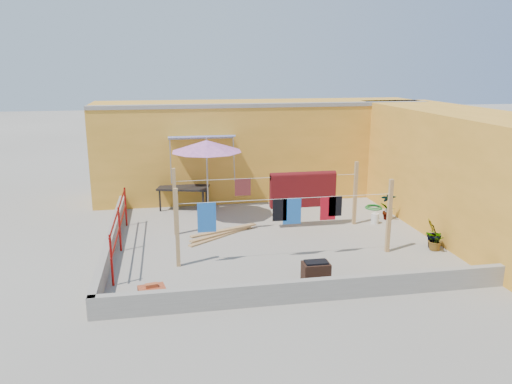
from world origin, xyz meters
The scene contains 21 objects.
ground centered at (0.00, 0.00, 0.00)m, with size 80.00×80.00×0.00m, color #9E998E.
wall_back centered at (0.50, 4.69, 1.61)m, with size 11.00×3.27×3.21m.
wall_right centered at (5.20, 0.00, 1.60)m, with size 2.40×9.00×3.20m, color gold.
parapet_front centered at (0.00, -3.58, 0.22)m, with size 8.30×0.16×0.44m, color gray.
parapet_left centered at (-4.08, 0.00, 0.22)m, with size 0.16×7.30×0.44m, color gray.
red_railing centered at (-3.85, -0.20, 0.72)m, with size 0.05×4.20×1.10m.
clothesline_rig centered at (0.79, 0.55, 1.04)m, with size 5.09×2.35×1.80m.
patio_umbrella centered at (-1.54, 1.91, 2.17)m, with size 2.11×2.11×2.42m.
outdoor_table centered at (-2.20, 3.20, 0.65)m, with size 1.68×1.13×0.72m.
brick_stack centered at (-3.04, -3.20, 0.18)m, with size 0.55×0.44×0.43m.
lumber_pile centered at (-1.31, 0.46, 0.06)m, with size 1.93×1.32×0.13m.
brazier centered at (0.26, -2.86, 0.24)m, with size 0.56×0.38×0.50m.
white_basin centered at (0.74, -3.20, 0.04)m, with size 0.44×0.44×0.08m.
water_jug_a centered at (3.70, 1.11, 0.15)m, with size 0.22×0.22×0.35m.
water_jug_b centered at (3.10, 0.73, 0.15)m, with size 0.22×0.22×0.34m.
green_hose centered at (3.70, 2.20, 0.04)m, with size 0.54×0.54×0.08m.
plant_back_a centered at (1.65, 2.99, 0.37)m, with size 0.66×0.57×0.74m, color #245F1B.
plant_back_b centered at (2.18, 3.20, 0.35)m, with size 0.39×0.39×0.70m, color #245F1B.
plant_right_a centered at (3.62, 1.04, 0.41)m, with size 0.43×0.29×0.82m, color #245F1B.
plant_right_b centered at (3.70, -1.38, 0.39)m, with size 0.43×0.34×0.77m, color #245F1B.
plant_right_c centered at (3.70, -1.53, 0.27)m, with size 0.48×0.42×0.54m, color #245F1B.
Camera 1 is at (-2.65, -12.01, 4.40)m, focal length 35.00 mm.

